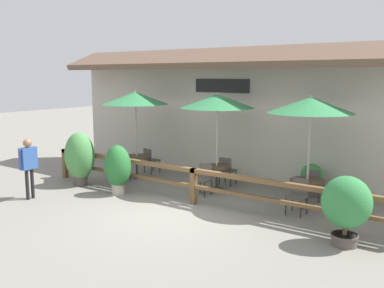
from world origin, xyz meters
name	(u,v)px	position (x,y,z in m)	size (l,w,h in m)	color
ground_plane	(169,214)	(0.00, 0.00, 0.00)	(60.00, 60.00, 0.00)	gray
building_facade	(249,113)	(0.00, 4.10, 2.16)	(14.28, 1.49, 4.23)	#BCB7A8
patio_railing	(194,178)	(0.00, 1.05, 0.70)	(10.40, 0.14, 0.95)	brown
patio_umbrella_near	(135,98)	(-3.24, 2.43, 2.60)	(2.12, 2.12, 2.84)	#B7B2A8
dining_table_near	(137,160)	(-3.24, 2.43, 0.57)	(0.88, 0.88, 0.71)	#4C3826
chair_near_streetside	(123,166)	(-3.19, 1.74, 0.49)	(0.44, 0.44, 0.87)	#514C47
chair_near_wallside	(150,159)	(-3.24, 3.13, 0.49)	(0.49, 0.49, 0.87)	#514C47
patio_umbrella_middle	(217,101)	(-0.24, 2.59, 2.60)	(2.12, 2.12, 2.84)	#B7B2A8
dining_table_middle	(217,171)	(-0.24, 2.59, 0.57)	(0.88, 0.88, 0.71)	#4C3826
chair_middle_streetside	(204,178)	(-0.27, 1.93, 0.49)	(0.43, 0.43, 0.87)	#514C47
chair_middle_wallside	(227,169)	(-0.28, 3.25, 0.49)	(0.45, 0.45, 0.87)	#514C47
patio_umbrella_far	(311,105)	(2.52, 2.48, 2.60)	(2.12, 2.12, 2.84)	#B7B2A8
dining_table_far	(307,185)	(2.52, 2.48, 0.57)	(0.88, 0.88, 0.71)	#4C3826
chair_far_streetside	(298,194)	(2.54, 1.81, 0.49)	(0.44, 0.44, 0.87)	#514C47
chair_far_wallside	(314,183)	(2.46, 3.14, 0.49)	(0.42, 0.42, 0.87)	#514C47
potted_plant_tall_tropical	(346,205)	(4.02, 0.48, 0.83)	(0.97, 0.87, 1.40)	#564C47
potted_plant_broad_leaf	(80,157)	(-3.96, 0.68, 0.87)	(0.95, 0.86, 1.63)	#564C47
potted_plant_small_flowering	(118,168)	(-2.29, 0.61, 0.76)	(0.78, 0.70, 1.40)	#B7AD99
potted_plant_corner_fern	(312,178)	(2.26, 3.55, 0.50)	(0.62, 0.56, 0.91)	#564C47
pedestrian	(28,161)	(-3.92, -1.11, 1.06)	(0.23, 0.58, 1.66)	black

